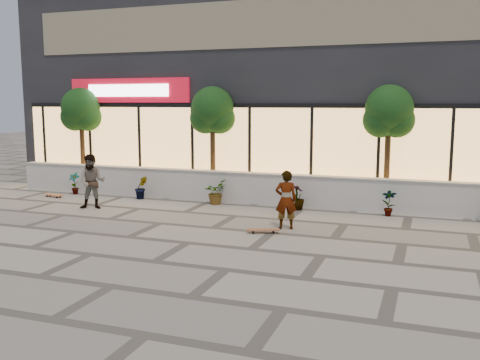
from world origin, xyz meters
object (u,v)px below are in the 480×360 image
(tree_west, at_px, (81,112))
(skateboard_center, at_px, (263,230))
(skater_left, at_px, (92,182))
(tree_mideast, at_px, (389,114))
(skater_center, at_px, (286,200))
(skateboard_left, at_px, (54,195))
(tree_midwest, at_px, (212,113))

(tree_west, height_order, skateboard_center, tree_west)
(tree_west, relative_size, skater_left, 2.25)
(tree_mideast, xyz_separation_m, skater_center, (-2.28, -3.85, -2.19))
(tree_west, xyz_separation_m, skateboard_left, (0.16, -2.02, -2.90))
(skater_center, relative_size, skateboard_center, 1.81)
(tree_midwest, bearing_deg, tree_mideast, 0.00)
(skater_left, bearing_deg, skateboard_left, 132.15)
(skater_left, height_order, skateboard_left, skater_left)
(skateboard_center, bearing_deg, tree_mideast, 38.25)
(tree_mideast, xyz_separation_m, skater_left, (-8.76, -3.31, -2.12))
(skateboard_center, bearing_deg, skater_left, 147.60)
(skateboard_left, bearing_deg, tree_mideast, 19.84)
(tree_midwest, bearing_deg, skater_left, -129.83)
(skater_center, height_order, skateboard_center, skater_center)
(tree_midwest, relative_size, skateboard_left, 4.62)
(tree_west, relative_size, skateboard_left, 4.62)
(skateboard_center, bearing_deg, skateboard_left, 142.76)
(tree_mideast, xyz_separation_m, skateboard_left, (-11.34, -2.02, -2.90))
(tree_midwest, relative_size, skater_center, 2.47)
(skater_left, bearing_deg, tree_west, 108.38)
(tree_west, distance_m, skater_center, 10.23)
(tree_mideast, bearing_deg, skateboard_center, -120.72)
(tree_mideast, height_order, skateboard_center, tree_mideast)
(skater_left, relative_size, skateboard_left, 2.05)
(tree_west, xyz_separation_m, skater_center, (9.22, -3.85, -2.19))
(tree_midwest, relative_size, skater_left, 2.25)
(tree_midwest, height_order, skater_left, tree_midwest)
(skater_left, relative_size, skateboard_center, 1.98)
(skater_center, bearing_deg, tree_midwest, -65.95)
(tree_midwest, bearing_deg, skateboard_left, -159.28)
(tree_west, height_order, tree_midwest, same)
(skateboard_left, bearing_deg, skater_left, -16.88)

